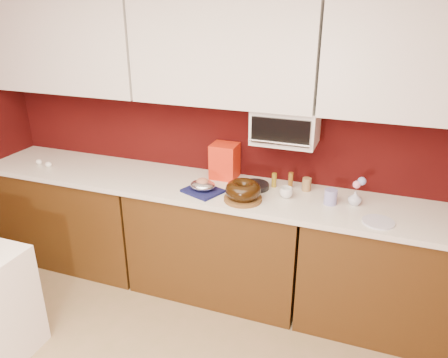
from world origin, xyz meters
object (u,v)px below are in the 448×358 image
bundt_cake (243,190)px  coffee_mug (286,192)px  blue_jar (331,197)px  flower_vase (355,197)px  pandoro_box (225,161)px  foil_ham_nest (203,185)px  toaster_oven (286,126)px

bundt_cake → coffee_mug: bundt_cake is taller
blue_jar → flower_vase: size_ratio=0.95×
pandoro_box → foil_ham_nest: bearing=-98.7°
toaster_oven → pandoro_box: toaster_oven is taller
foil_ham_nest → pandoro_box: pandoro_box is taller
pandoro_box → coffee_mug: pandoro_box is taller
toaster_oven → coffee_mug: bearing=-67.9°
toaster_oven → flower_vase: 0.68m
foil_ham_nest → pandoro_box: size_ratio=0.68×
coffee_mug → foil_ham_nest: bearing=-168.4°
flower_vase → toaster_oven: bearing=168.0°
blue_jar → bundt_cake: bearing=-164.8°
coffee_mug → pandoro_box: bearing=159.4°
foil_ham_nest → blue_jar: blue_jar is taller
pandoro_box → flower_vase: (1.00, -0.15, -0.08)m
bundt_cake → flower_vase: bundt_cake is taller
toaster_oven → bundt_cake: size_ratio=1.82×
bundt_cake → pandoro_box: bearing=126.8°
foil_ham_nest → blue_jar: (0.89, 0.12, -0.00)m
toaster_oven → blue_jar: toaster_oven is taller
pandoro_box → blue_jar: 0.87m
pandoro_box → blue_jar: pandoro_box is taller
coffee_mug → flower_vase: size_ratio=0.82×
bundt_cake → pandoro_box: (-0.27, 0.36, 0.06)m
foil_ham_nest → coffee_mug: size_ratio=2.05×
foil_ham_nest → pandoro_box: (0.05, 0.32, 0.08)m
foil_ham_nest → flower_vase: bearing=9.1°
bundt_cake → flower_vase: bearing=15.4°
foil_ham_nest → coffee_mug: 0.60m
bundt_cake → blue_jar: bundt_cake is taller
flower_vase → blue_jar: bearing=-163.8°
blue_jar → coffee_mug: bearing=-179.5°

